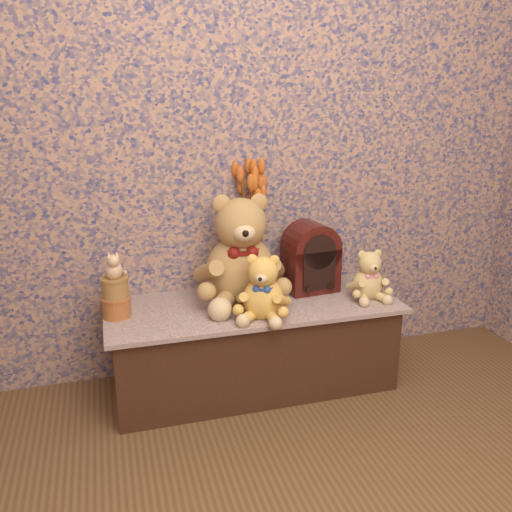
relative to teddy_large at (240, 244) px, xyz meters
The scene contains 10 objects.
display_shelf 0.48m from the teddy_large, 60.76° to the right, with size 1.33×0.54×0.42m, color #36456F.
teddy_large is the anchor object (origin of this frame).
teddy_medium 0.26m from the teddy_large, 79.36° to the right, with size 0.24×0.28×0.30m, color gold, non-canonical shape.
teddy_small 0.61m from the teddy_large, 14.31° to the right, with size 0.20×0.24×0.25m, color tan, non-canonical shape.
cathedral_radio 0.37m from the teddy_large, ahead, with size 0.25×0.18×0.34m, color #370F0A, non-canonical shape.
ceramic_vase 0.23m from the teddy_large, 48.58° to the left, with size 0.11×0.11×0.18m, color tan.
dried_stalks 0.19m from the teddy_large, 48.58° to the left, with size 0.21×0.21×0.41m, color #C75C1F, non-canonical shape.
biscuit_tin_lower 0.61m from the teddy_large, behind, with size 0.12×0.12×0.09m, color gold.
biscuit_tin_upper 0.58m from the teddy_large, behind, with size 0.11×0.11×0.09m, color tan.
cat_figurine 0.57m from the teddy_large, behind, with size 0.09×0.10×0.12m, color silver, non-canonical shape.
Camera 1 is at (-0.62, -0.97, 1.34)m, focal length 37.89 mm.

